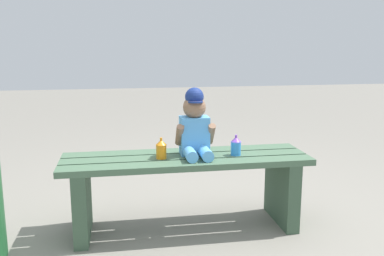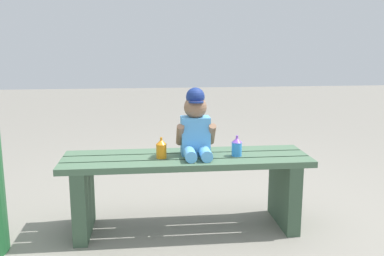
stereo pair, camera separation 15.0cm
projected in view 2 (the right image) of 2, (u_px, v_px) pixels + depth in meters
The scene contains 5 objects.
ground_plane at pixel (186, 227), 2.65m from camera, with size 16.00×16.00×0.00m, color gray.
park_bench at pixel (186, 180), 2.59m from camera, with size 1.46×0.41×0.45m.
child_figure at pixel (196, 126), 2.55m from camera, with size 0.23×0.27×0.40m.
sippy_cup_left at pixel (161, 148), 2.51m from camera, with size 0.06×0.06×0.12m.
sippy_cup_right at pixel (237, 146), 2.55m from camera, with size 0.06×0.06×0.12m.
Camera 2 is at (-0.23, -2.46, 1.13)m, focal length 40.26 mm.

